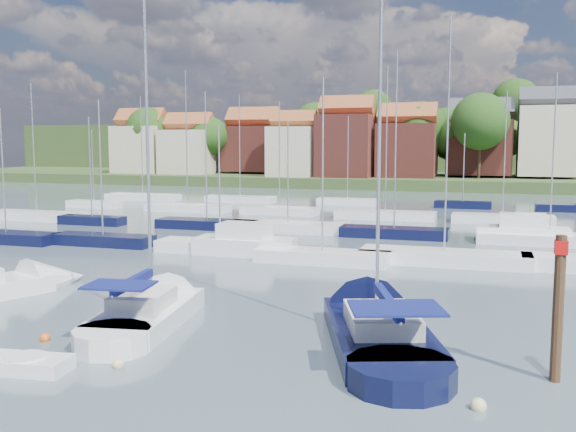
% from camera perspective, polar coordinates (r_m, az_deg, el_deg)
% --- Properties ---
extents(ground, '(260.00, 260.00, 0.00)m').
position_cam_1_polar(ground, '(62.73, 7.38, -0.65)').
color(ground, '#404E57').
rests_on(ground, ground).
extents(sailboat_left, '(6.87, 11.23, 14.92)m').
position_cam_1_polar(sailboat_left, '(36.43, -24.10, -5.85)').
color(sailboat_left, white).
rests_on(sailboat_left, ground).
extents(sailboat_centre, '(4.57, 11.55, 15.29)m').
position_cam_1_polar(sailboat_centre, '(29.84, -11.44, -8.06)').
color(sailboat_centre, white).
rests_on(sailboat_centre, ground).
extents(sailboat_navy, '(7.76, 13.94, 18.62)m').
position_cam_1_polar(sailboat_navy, '(27.29, 7.41, -9.40)').
color(sailboat_navy, black).
rests_on(sailboat_navy, ground).
extents(tender, '(3.11, 1.71, 0.64)m').
position_cam_1_polar(tender, '(24.31, -22.25, -12.10)').
color(tender, white).
rests_on(tender, ground).
extents(timber_piling, '(0.40, 0.40, 7.12)m').
position_cam_1_polar(timber_piling, '(23.04, 22.78, -9.81)').
color(timber_piling, '#4C331E').
rests_on(timber_piling, ground).
extents(buoy_c, '(0.42, 0.42, 0.42)m').
position_cam_1_polar(buoy_c, '(27.62, -20.78, -10.33)').
color(buoy_c, '#D85914').
rests_on(buoy_c, ground).
extents(buoy_d, '(0.45, 0.45, 0.45)m').
position_cam_1_polar(buoy_d, '(23.81, -14.85, -12.85)').
color(buoy_d, beige).
rests_on(buoy_d, ground).
extents(buoy_e, '(0.52, 0.52, 0.52)m').
position_cam_1_polar(buoy_e, '(29.50, 6.69, -8.86)').
color(buoy_e, beige).
rests_on(buoy_e, ground).
extents(buoy_f, '(0.49, 0.49, 0.49)m').
position_cam_1_polar(buoy_f, '(20.52, 16.55, -16.14)').
color(buoy_f, beige).
rests_on(buoy_f, ground).
extents(marina_field, '(79.62, 41.41, 15.93)m').
position_cam_1_polar(marina_field, '(57.62, 8.40, -0.88)').
color(marina_field, white).
rests_on(marina_field, ground).
extents(far_shore_town, '(212.46, 90.00, 22.27)m').
position_cam_1_polar(far_shore_town, '(154.23, 14.35, 5.17)').
color(far_shore_town, '#374B25').
rests_on(far_shore_town, ground).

